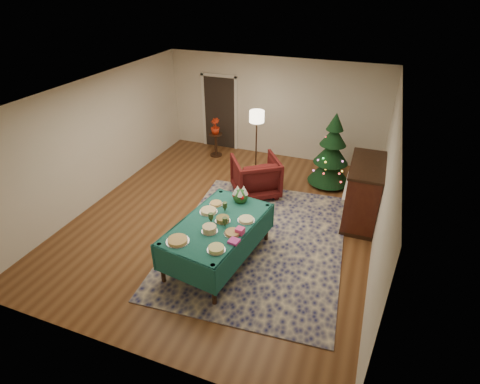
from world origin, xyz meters
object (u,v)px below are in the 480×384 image
at_px(gift_box, 240,231).
at_px(armchair, 256,174).
at_px(piano, 363,193).
at_px(side_table, 216,145).
at_px(potted_plant, 215,130).
at_px(christmas_tree, 331,154).
at_px(buffet_table, 218,231).
at_px(floor_lamp, 257,120).

height_order(gift_box, armchair, armchair).
bearing_deg(gift_box, piano, 53.32).
bearing_deg(piano, gift_box, -126.68).
height_order(side_table, potted_plant, potted_plant).
bearing_deg(piano, christmas_tree, 123.62).
bearing_deg(buffet_table, armchair, 93.01).
relative_size(armchair, christmas_tree, 0.56).
bearing_deg(armchair, floor_lamp, -106.04).
bearing_deg(buffet_table, piano, 45.02).
height_order(armchair, side_table, armchair).
bearing_deg(piano, potted_plant, 155.82).
bearing_deg(piano, floor_lamp, 151.46).
xyz_separation_m(floor_lamp, christmas_tree, (1.96, -0.24, -0.50)).
relative_size(potted_plant, piano, 0.29).
bearing_deg(potted_plant, piano, -24.18).
height_order(armchair, potted_plant, armchair).
bearing_deg(floor_lamp, side_table, 166.35).
xyz_separation_m(buffet_table, floor_lamp, (-0.57, 3.80, 0.68)).
xyz_separation_m(gift_box, floor_lamp, (-1.04, 3.94, 0.46)).
distance_m(floor_lamp, piano, 3.29).
height_order(buffet_table, armchair, armchair).
bearing_deg(side_table, potted_plant, 116.57).
relative_size(gift_box, side_table, 0.20).
relative_size(christmas_tree, piano, 1.21).
relative_size(armchair, piano, 0.68).
relative_size(floor_lamp, piano, 1.04).
bearing_deg(floor_lamp, christmas_tree, -7.02).
bearing_deg(christmas_tree, side_table, 170.31).
relative_size(buffet_table, side_table, 3.40).
height_order(side_table, piano, piano).
bearing_deg(potted_plant, buffet_table, -65.59).
height_order(armchair, christmas_tree, christmas_tree).
distance_m(buffet_table, potted_plant, 4.52).
bearing_deg(gift_box, christmas_tree, 75.91).
height_order(armchair, piano, piano).
xyz_separation_m(buffet_table, piano, (2.26, 2.26, -0.02)).
height_order(christmas_tree, piano, christmas_tree).
xyz_separation_m(christmas_tree, piano, (0.86, -1.29, -0.19)).
relative_size(armchair, side_table, 1.56).
bearing_deg(potted_plant, armchair, -43.32).
height_order(side_table, christmas_tree, christmas_tree).
bearing_deg(christmas_tree, floor_lamp, 172.98).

